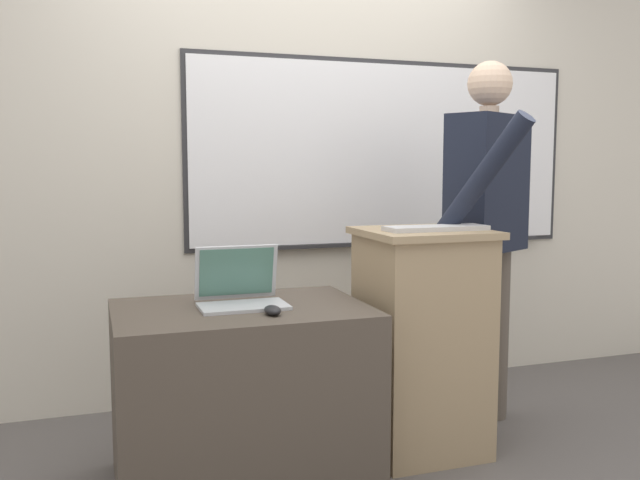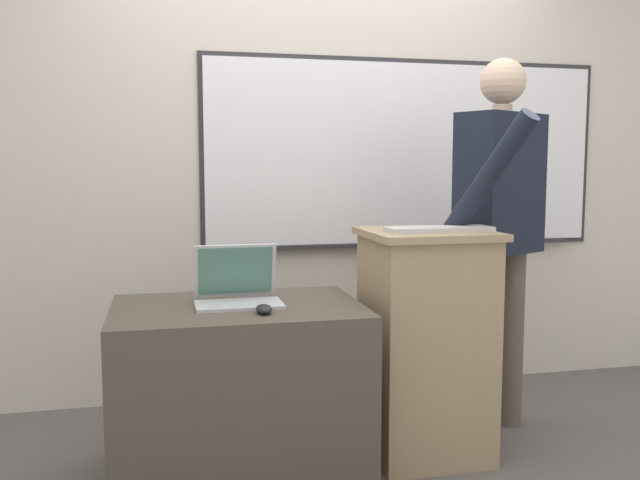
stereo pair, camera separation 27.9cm
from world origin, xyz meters
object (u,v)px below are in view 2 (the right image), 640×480
Objects in this scene: person_presenter at (500,219)px; laptop at (237,286)px; computer_mouse_by_laptop at (264,309)px; lectern_podium at (426,343)px; side_desk at (239,393)px; wireless_keyboard at (439,229)px.

person_presenter is 1.27m from laptop.
person_presenter is 5.16× the size of laptop.
lectern_podium is at bearing 17.71° from computer_mouse_by_laptop.
laptop is (-1.24, -0.18, -0.23)m from person_presenter.
side_desk is 1.06m from wireless_keyboard.
person_presenter reaches higher than lectern_podium.
laptop reaches higher than computer_mouse_by_laptop.
laptop is 3.37× the size of computer_mouse_by_laptop.
wireless_keyboard is at bearing -177.71° from person_presenter.
side_desk is at bearing 114.50° from computer_mouse_by_laptop.
lectern_podium is 0.83m from side_desk.
person_presenter is at bearing 19.13° from computer_mouse_by_laptop.
person_presenter is (0.42, 0.17, 0.52)m from lectern_podium.
wireless_keyboard is at bearing -3.21° from laptop.
laptop is 0.87m from wireless_keyboard.
lectern_podium is 2.91× the size of laptop.
side_desk is 1.42m from person_presenter.
lectern_podium is 0.81m from computer_mouse_by_laptop.
lectern_podium is at bearing 1.15° from laptop.
wireless_keyboard reaches higher than computer_mouse_by_laptop.
side_desk is at bearing 179.80° from wireless_keyboard.
laptop is (0.00, 0.04, 0.42)m from side_desk.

